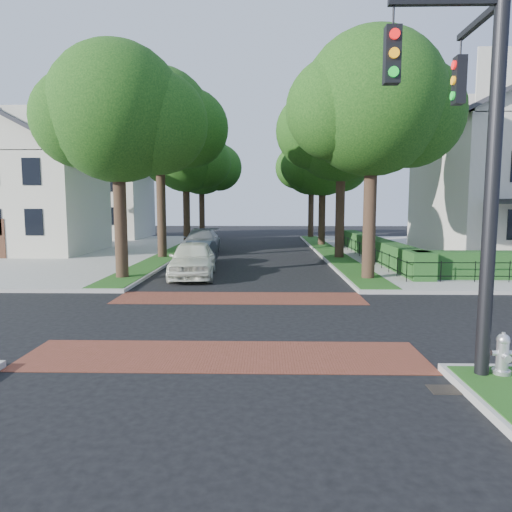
# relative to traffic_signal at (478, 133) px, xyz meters

# --- Properties ---
(ground) EXTENTS (120.00, 120.00, 0.00)m
(ground) POSITION_rel_traffic_signal_xyz_m (-4.89, 4.41, -4.71)
(ground) COLOR black
(ground) RESTS_ON ground
(crosswalk_far) EXTENTS (9.00, 2.20, 0.01)m
(crosswalk_far) POSITION_rel_traffic_signal_xyz_m (-4.89, 7.61, -4.70)
(crosswalk_far) COLOR brown
(crosswalk_far) RESTS_ON ground
(crosswalk_near) EXTENTS (9.00, 2.20, 0.01)m
(crosswalk_near) POSITION_rel_traffic_signal_xyz_m (-4.89, 1.21, -4.70)
(crosswalk_near) COLOR brown
(crosswalk_near) RESTS_ON ground
(storm_drain) EXTENTS (0.65, 0.45, 0.01)m
(storm_drain) POSITION_rel_traffic_signal_xyz_m (-0.59, -0.59, -4.70)
(storm_drain) COLOR black
(storm_drain) RESTS_ON ground
(grass_strip_ne) EXTENTS (1.60, 29.80, 0.02)m
(grass_strip_ne) POSITION_rel_traffic_signal_xyz_m (0.51, 23.51, -4.55)
(grass_strip_ne) COLOR #244112
(grass_strip_ne) RESTS_ON sidewalk_ne
(grass_strip_nw) EXTENTS (1.60, 29.80, 0.02)m
(grass_strip_nw) POSITION_rel_traffic_signal_xyz_m (-10.29, 23.51, -4.55)
(grass_strip_nw) COLOR #244112
(grass_strip_nw) RESTS_ON sidewalk_nw
(tree_right_near) EXTENTS (7.75, 6.67, 10.66)m
(tree_right_near) POSITION_rel_traffic_signal_xyz_m (0.72, 11.65, 2.92)
(tree_right_near) COLOR black
(tree_right_near) RESTS_ON sidewalk_ne
(tree_right_mid) EXTENTS (8.25, 7.09, 11.22)m
(tree_right_mid) POSITION_rel_traffic_signal_xyz_m (0.72, 19.66, 3.28)
(tree_right_mid) COLOR black
(tree_right_mid) RESTS_ON sidewalk_ne
(tree_right_far) EXTENTS (7.25, 6.23, 9.74)m
(tree_right_far) POSITION_rel_traffic_signal_xyz_m (0.71, 28.64, 2.20)
(tree_right_far) COLOR black
(tree_right_far) RESTS_ON sidewalk_ne
(tree_right_back) EXTENTS (7.50, 6.45, 10.20)m
(tree_right_back) POSITION_rel_traffic_signal_xyz_m (0.72, 37.64, 2.56)
(tree_right_back) COLOR black
(tree_right_back) RESTS_ON sidewalk_ne
(tree_left_near) EXTENTS (7.50, 6.45, 10.20)m
(tree_left_near) POSITION_rel_traffic_signal_xyz_m (-10.28, 11.64, 2.56)
(tree_left_near) COLOR black
(tree_left_near) RESTS_ON sidewalk_nw
(tree_left_mid) EXTENTS (8.00, 6.88, 11.48)m
(tree_left_mid) POSITION_rel_traffic_signal_xyz_m (-10.28, 19.66, 3.64)
(tree_left_mid) COLOR black
(tree_left_mid) RESTS_ON sidewalk_nw
(tree_left_far) EXTENTS (7.00, 6.02, 9.86)m
(tree_left_far) POSITION_rel_traffic_signal_xyz_m (-10.29, 28.63, 2.41)
(tree_left_far) COLOR black
(tree_left_far) RESTS_ON sidewalk_nw
(tree_left_back) EXTENTS (7.75, 6.66, 10.44)m
(tree_left_back) POSITION_rel_traffic_signal_xyz_m (-10.28, 37.65, 2.70)
(tree_left_back) COLOR black
(tree_left_back) RESTS_ON sidewalk_nw
(hedge_main_road) EXTENTS (1.00, 18.00, 1.20)m
(hedge_main_road) POSITION_rel_traffic_signal_xyz_m (2.81, 19.41, -3.96)
(hedge_main_road) COLOR #164018
(hedge_main_road) RESTS_ON sidewalk_ne
(fence_main_road) EXTENTS (0.06, 18.00, 0.90)m
(fence_main_road) POSITION_rel_traffic_signal_xyz_m (2.01, 19.41, -4.11)
(fence_main_road) COLOR black
(fence_main_road) RESTS_ON sidewalk_ne
(house_left_near) EXTENTS (10.00, 9.00, 10.14)m
(house_left_near) POSITION_rel_traffic_signal_xyz_m (-20.38, 22.41, 0.33)
(house_left_near) COLOR beige
(house_left_near) RESTS_ON sidewalk_nw
(house_left_far) EXTENTS (10.00, 9.00, 10.14)m
(house_left_far) POSITION_rel_traffic_signal_xyz_m (-20.38, 36.41, 0.33)
(house_left_far) COLOR beige
(house_left_far) RESTS_ON sidewalk_nw
(traffic_signal) EXTENTS (2.17, 2.00, 8.00)m
(traffic_signal) POSITION_rel_traffic_signal_xyz_m (0.00, 0.00, 0.00)
(traffic_signal) COLOR black
(traffic_signal) RESTS_ON sidewalk_se
(parked_car_front) EXTENTS (2.40, 5.17, 1.71)m
(parked_car_front) POSITION_rel_traffic_signal_xyz_m (-7.36, 12.39, -3.85)
(parked_car_front) COLOR white
(parked_car_front) RESTS_ON ground
(parked_car_middle) EXTENTS (1.73, 4.24, 1.37)m
(parked_car_middle) POSITION_rel_traffic_signal_xyz_m (-7.68, 16.56, -4.02)
(parked_car_middle) COLOR #202830
(parked_car_middle) RESTS_ON ground
(parked_car_rear) EXTENTS (2.34, 5.71, 1.65)m
(parked_car_rear) POSITION_rel_traffic_signal_xyz_m (-8.49, 23.34, -3.88)
(parked_car_rear) COLOR gray
(parked_car_rear) RESTS_ON ground
(fire_hydrant) EXTENTS (0.43, 0.42, 0.83)m
(fire_hydrant) POSITION_rel_traffic_signal_xyz_m (0.59, -0.19, -4.16)
(fire_hydrant) COLOR silver
(fire_hydrant) RESTS_ON sidewalk_se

